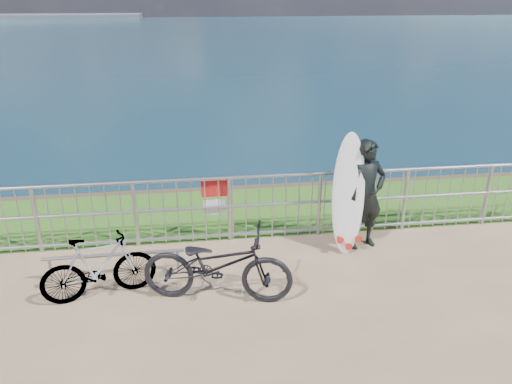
{
  "coord_description": "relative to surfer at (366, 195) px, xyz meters",
  "views": [
    {
      "loc": [
        -1.07,
        -5.79,
        3.88
      ],
      "look_at": [
        -0.12,
        1.2,
        1.0
      ],
      "focal_mm": 35.0,
      "sensor_mm": 36.0,
      "label": 1
    }
  ],
  "objects": [
    {
      "name": "grass_strip",
      "position": [
        -1.62,
        1.58,
        -0.88
      ],
      "size": [
        120.0,
        120.0,
        0.0
      ],
      "primitive_type": "plane",
      "color": "#2A5B19",
      "rests_on": "ground"
    },
    {
      "name": "seascape",
      "position": [
        -45.37,
        146.36,
        -4.92
      ],
      "size": [
        260.0,
        260.0,
        5.0
      ],
      "color": "brown",
      "rests_on": "ground"
    },
    {
      "name": "railing",
      "position": [
        -1.61,
        0.48,
        -0.31
      ],
      "size": [
        10.06,
        0.1,
        1.13
      ],
      "color": "#9A9CA2",
      "rests_on": "ground"
    },
    {
      "name": "surfer",
      "position": [
        0.0,
        0.0,
        0.0
      ],
      "size": [
        0.74,
        0.59,
        1.78
      ],
      "primitive_type": "imported",
      "rotation": [
        0.0,
        0.0,
        0.28
      ],
      "color": "black",
      "rests_on": "ground"
    },
    {
      "name": "surfboard",
      "position": [
        -0.32,
        -0.08,
        -0.01
      ],
      "size": [
        0.59,
        0.55,
        1.9
      ],
      "color": "white",
      "rests_on": "ground"
    },
    {
      "name": "bicycle_near",
      "position": [
        -2.42,
        -1.2,
        -0.37
      ],
      "size": [
        2.1,
        1.12,
        1.05
      ],
      "primitive_type": "imported",
      "rotation": [
        0.0,
        0.0,
        1.35
      ],
      "color": "black",
      "rests_on": "ground"
    },
    {
      "name": "bicycle_far",
      "position": [
        -3.98,
        -0.94,
        -0.43
      ],
      "size": [
        1.57,
        0.78,
        0.91
      ],
      "primitive_type": "imported",
      "rotation": [
        0.0,
        0.0,
        1.82
      ],
      "color": "black",
      "rests_on": "ground"
    },
    {
      "name": "bike_rack",
      "position": [
        -3.85,
        -0.5,
        -0.55
      ],
      "size": [
        1.98,
        0.05,
        0.41
      ],
      "color": "#9A9CA2",
      "rests_on": "ground"
    }
  ]
}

